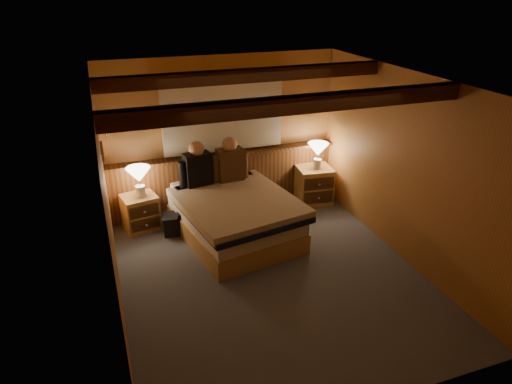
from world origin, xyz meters
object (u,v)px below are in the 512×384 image
nightstand_right (314,185)px  person_left (198,167)px  person_right (230,162)px  bed (235,216)px  lamp_right (318,151)px  lamp_left (139,177)px  duffel_bag (180,223)px  nightstand_left (140,212)px

nightstand_right → person_left: person_left is taller
nightstand_right → person_right: 1.57m
bed → lamp_right: lamp_right is taller
lamp_left → nightstand_right: bearing=0.1°
nightstand_right → duffel_bag: nightstand_right is taller
nightstand_left → nightstand_right: size_ratio=0.92×
duffel_bag → person_right: bearing=19.0°
nightstand_left → lamp_left: 0.58m
lamp_left → person_left: 0.84m
nightstand_left → lamp_left: size_ratio=1.23×
duffel_bag → nightstand_right: bearing=12.6°
bed → nightstand_left: 1.43m
bed → lamp_right: size_ratio=4.83×
nightstand_right → lamp_right: lamp_right is taller
bed → nightstand_left: bearing=140.2°
bed → duffel_bag: bearing=141.0°
bed → lamp_left: size_ratio=4.62×
person_right → duffel_bag: 1.15m
nightstand_right → duffel_bag: size_ratio=1.18×
bed → nightstand_right: bearing=13.3°
lamp_right → duffel_bag: 2.43m
person_left → duffel_bag: size_ratio=1.35×
nightstand_left → lamp_left: (0.03, -0.03, 0.58)m
nightstand_left → person_left: size_ratio=0.81×
bed → lamp_left: (-1.20, 0.67, 0.51)m
bed → nightstand_left: size_ratio=3.75×
nightstand_right → person_right: (-1.45, -0.08, 0.61)m
nightstand_right → lamp_right: bearing=-60.9°
nightstand_right → lamp_left: lamp_left is taller
lamp_left → lamp_right: bearing=-0.8°
lamp_left → duffel_bag: (0.49, -0.28, -0.69)m
nightstand_right → lamp_left: 2.82m
lamp_right → nightstand_left: bearing=178.5°
person_left → person_right: size_ratio=0.99×
nightstand_left → lamp_right: lamp_right is taller
lamp_left → duffel_bag: bearing=-29.5°
lamp_left → duffel_bag: size_ratio=0.89×
duffel_bag → bed: bearing=-23.4°
lamp_right → lamp_left: bearing=179.2°
lamp_left → person_left: size_ratio=0.66×
person_left → duffel_bag: (-0.34, -0.19, -0.76)m
nightstand_right → person_right: person_right is taller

